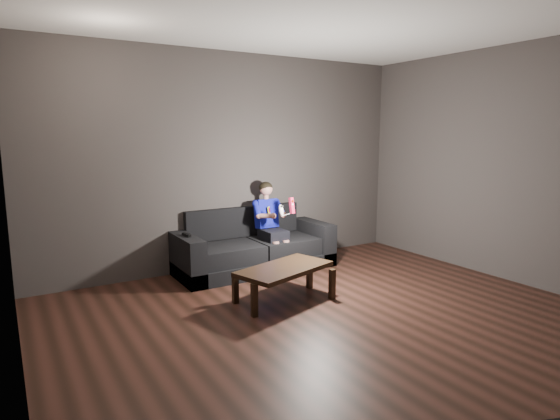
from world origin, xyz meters
TOP-DOWN VIEW (x-y plane):
  - floor at (0.00, 0.00)m, footprint 5.00×5.00m
  - back_wall at (0.00, 2.50)m, footprint 5.00×0.04m
  - left_wall at (-2.50, 0.00)m, footprint 0.04×5.00m
  - right_wall at (2.50, 0.00)m, footprint 0.04×5.00m
  - ceiling at (0.00, 0.00)m, footprint 5.00×5.00m
  - sofa at (0.14, 2.21)m, footprint 1.98×0.86m
  - child at (0.37, 2.15)m, footprint 0.41×0.50m
  - wii_remote_red at (0.44, 1.76)m, footprint 0.06×0.08m
  - nunchuk_white at (0.30, 1.77)m, footprint 0.07×0.09m
  - wii_remote_black at (-0.75, 2.13)m, footprint 0.05×0.16m
  - coffee_table at (-0.12, 1.01)m, footprint 1.11×0.77m

SIDE VIEW (x-z plane):
  - floor at x=0.00m, z-range 0.00..0.00m
  - sofa at x=0.14m, z-range -0.13..0.63m
  - coffee_table at x=-0.12m, z-range 0.13..0.50m
  - wii_remote_black at x=-0.75m, z-range 0.54..0.57m
  - child at x=0.37m, z-range 0.14..1.15m
  - nunchuk_white at x=0.30m, z-range 0.73..0.88m
  - wii_remote_red at x=0.44m, z-range 0.75..0.95m
  - back_wall at x=0.00m, z-range 0.00..2.70m
  - left_wall at x=-2.50m, z-range 0.00..2.70m
  - right_wall at x=2.50m, z-range 0.00..2.70m
  - ceiling at x=0.00m, z-range 2.69..2.71m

